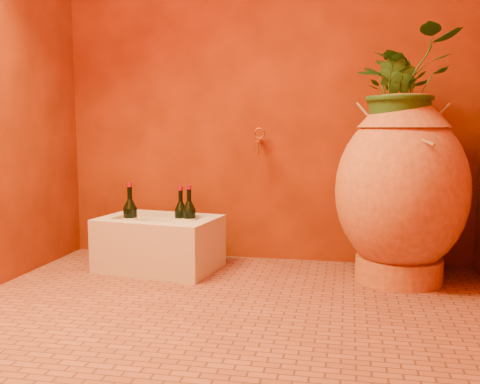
% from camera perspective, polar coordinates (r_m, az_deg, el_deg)
% --- Properties ---
extents(floor, '(2.50, 2.50, 0.00)m').
position_cam_1_polar(floor, '(2.46, -1.38, -12.55)').
color(floor, brown).
rests_on(floor, ground).
extents(wall_back, '(2.50, 0.02, 2.50)m').
position_cam_1_polar(wall_back, '(3.33, 2.51, 14.33)').
color(wall_back, '#571B04').
rests_on(wall_back, ground).
extents(amphora, '(0.84, 0.84, 0.99)m').
position_cam_1_polar(amphora, '(2.94, 16.82, 0.21)').
color(amphora, '#D1723B').
rests_on(amphora, floor).
extents(stone_basin, '(0.71, 0.54, 0.30)m').
position_cam_1_polar(stone_basin, '(3.14, -8.59, -5.54)').
color(stone_basin, beige).
rests_on(stone_basin, floor).
extents(wine_bottle_a, '(0.08, 0.08, 0.32)m').
position_cam_1_polar(wine_bottle_a, '(3.11, -5.44, -3.06)').
color(wine_bottle_a, black).
rests_on(wine_bottle_a, stone_basin).
extents(wine_bottle_b, '(0.08, 0.08, 0.31)m').
position_cam_1_polar(wine_bottle_b, '(3.15, -6.32, -3.01)').
color(wine_bottle_b, black).
rests_on(wine_bottle_b, stone_basin).
extents(wine_bottle_c, '(0.08, 0.08, 0.34)m').
position_cam_1_polar(wine_bottle_c, '(3.14, -11.62, -2.95)').
color(wine_bottle_c, black).
rests_on(wine_bottle_c, stone_basin).
extents(wall_tap, '(0.07, 0.15, 0.16)m').
position_cam_1_polar(wall_tap, '(3.22, 2.03, 5.57)').
color(wall_tap, '#A56526').
rests_on(wall_tap, wall_back).
extents(plant_main, '(0.70, 0.68, 0.59)m').
position_cam_1_polar(plant_main, '(2.95, 16.91, 10.63)').
color(plant_main, '#1F4C1B').
rests_on(plant_main, amphora).
extents(plant_side, '(0.28, 0.29, 0.41)m').
position_cam_1_polar(plant_side, '(2.88, 16.28, 9.42)').
color(plant_side, '#1F4C1B').
rests_on(plant_side, amphora).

